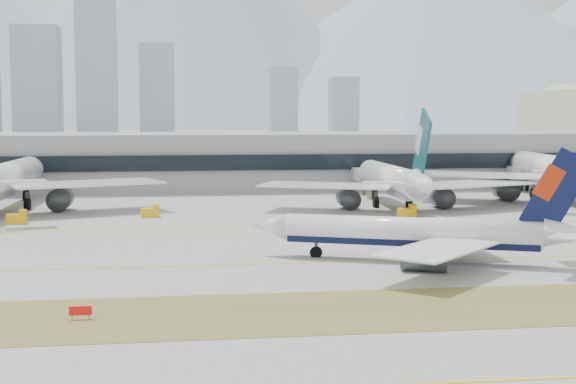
{
  "coord_description": "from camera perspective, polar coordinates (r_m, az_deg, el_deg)",
  "views": [
    {
      "loc": [
        -12.15,
        -111.12,
        19.98
      ],
      "look_at": [
        5.83,
        18.0,
        7.5
      ],
      "focal_mm": 50.0,
      "sensor_mm": 36.0,
      "label": 1
    }
  ],
  "objects": [
    {
      "name": "ground",
      "position": [
        113.56,
        -1.67,
        -4.67
      ],
      "size": [
        3000.0,
        3000.0,
        0.0
      ],
      "primitive_type": "plane",
      "color": "gray",
      "rests_on": "ground"
    },
    {
      "name": "apron_markings",
      "position": [
        61.76,
        3.96,
        -13.4
      ],
      "size": [
        360.0,
        122.22,
        0.06
      ],
      "color": "brown",
      "rests_on": "ground"
    },
    {
      "name": "taxiing_airliner",
      "position": [
        110.94,
        9.6,
        -2.95
      ],
      "size": [
        45.67,
        38.63,
        16.13
      ],
      "rotation": [
        0.0,
        0.0,
        2.75
      ],
      "color": "white",
      "rests_on": "ground"
    },
    {
      "name": "widebody_eva",
      "position": [
        178.08,
        -19.46,
        0.77
      ],
      "size": [
        67.31,
        65.66,
        23.99
      ],
      "rotation": [
        0.0,
        0.0,
        1.55
      ],
      "color": "white",
      "rests_on": "ground"
    },
    {
      "name": "widebody_cathay",
      "position": [
        174.84,
        7.54,
        0.76
      ],
      "size": [
        60.86,
        59.41,
        21.69
      ],
      "rotation": [
        0.0,
        0.0,
        1.55
      ],
      "color": "white",
      "rests_on": "ground"
    },
    {
      "name": "widebody_china_air",
      "position": [
        200.66,
        18.38,
        1.38
      ],
      "size": [
        69.76,
        68.74,
        25.04
      ],
      "rotation": [
        0.0,
        0.0,
        1.45
      ],
      "color": "white",
      "rests_on": "ground"
    },
    {
      "name": "terminal",
      "position": [
        226.63,
        -4.85,
        2.29
      ],
      "size": [
        280.0,
        43.1,
        15.0
      ],
      "color": "gray",
      "rests_on": "ground"
    },
    {
      "name": "hold_sign_left",
      "position": [
        81.96,
        -14.55,
        -8.19
      ],
      "size": [
        2.2,
        0.15,
        1.35
      ],
      "color": "red",
      "rests_on": "ground"
    },
    {
      "name": "gse_extra",
      "position": [
        160.11,
        -9.74,
        -1.4
      ],
      "size": [
        3.55,
        2.0,
        2.6
      ],
      "color": "yellow",
      "rests_on": "ground"
    },
    {
      "name": "gse_b",
      "position": [
        156.48,
        -18.69,
        -1.77
      ],
      "size": [
        3.55,
        2.0,
        2.6
      ],
      "color": "yellow",
      "rests_on": "ground"
    },
    {
      "name": "gse_c",
      "position": [
        159.51,
        8.5,
        -1.41
      ],
      "size": [
        3.55,
        2.0,
        2.6
      ],
      "color": "yellow",
      "rests_on": "ground"
    },
    {
      "name": "city_skyline",
      "position": [
        573.2,
        -17.61,
        8.2
      ],
      "size": [
        342.0,
        49.8,
        140.0
      ],
      "color": "#96A1AA",
      "rests_on": "ground"
    },
    {
      "name": "mountain_ridge",
      "position": [
        1524.55,
        -6.32,
        11.53
      ],
      "size": [
        2830.0,
        1120.0,
        470.0
      ],
      "color": "#9EA8B7",
      "rests_on": "ground"
    }
  ]
}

